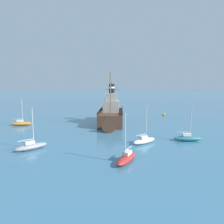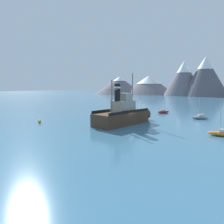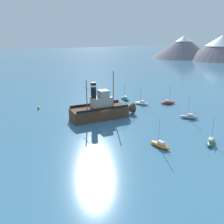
{
  "view_description": "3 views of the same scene",
  "coord_description": "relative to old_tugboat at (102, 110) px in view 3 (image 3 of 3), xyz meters",
  "views": [
    {
      "loc": [
        4.69,
        38.64,
        7.52
      ],
      "look_at": [
        -1.11,
        2.21,
        2.59
      ],
      "focal_mm": 32.0,
      "sensor_mm": 36.0,
      "label": 1
    },
    {
      "loc": [
        17.45,
        -33.5,
        7.24
      ],
      "look_at": [
        -3.91,
        0.38,
        2.16
      ],
      "focal_mm": 32.0,
      "sensor_mm": 36.0,
      "label": 2
    },
    {
      "loc": [
        37.96,
        -27.39,
        16.63
      ],
      "look_at": [
        1.4,
        1.06,
        1.83
      ],
      "focal_mm": 38.0,
      "sensor_mm": 36.0,
      "label": 3
    }
  ],
  "objects": [
    {
      "name": "sailboat_grey",
      "position": [
        11.78,
        14.27,
        -1.4
      ],
      "size": [
        3.76,
        3.05,
        4.9
      ],
      "color": "gray",
      "rests_on": "ground"
    },
    {
      "name": "sailboat_white",
      "position": [
        -2.17,
        13.96,
        -1.4
      ],
      "size": [
        3.87,
        2.76,
        4.9
      ],
      "color": "white",
      "rests_on": "ground"
    },
    {
      "name": "sailboat_red",
      "position": [
        1.58,
        19.78,
        -1.4
      ],
      "size": [
        3.13,
        3.72,
        4.9
      ],
      "color": "#B22823",
      "rests_on": "ground"
    },
    {
      "name": "sailboat_orange",
      "position": [
        17.09,
        -1.05,
        -1.4
      ],
      "size": [
        3.82,
        1.18,
        4.9
      ],
      "color": "orange",
      "rests_on": "ground"
    },
    {
      "name": "sailboat_teal",
      "position": [
        -8.41,
        13.76,
        -1.4
      ],
      "size": [
        3.92,
        1.68,
        4.9
      ],
      "color": "#23757A",
      "rests_on": "ground"
    },
    {
      "name": "old_tugboat",
      "position": [
        0.0,
        0.0,
        0.0
      ],
      "size": [
        6.74,
        14.79,
        9.9
      ],
      "color": "#4C3323",
      "rests_on": "ground"
    },
    {
      "name": "ground_plane",
      "position": [
        1.25,
        -0.4,
        -1.83
      ],
      "size": [
        600.0,
        600.0,
        0.0
      ],
      "primitive_type": "plane",
      "color": "teal"
    },
    {
      "name": "mooring_buoy",
      "position": [
        -14.6,
        -8.34,
        -1.51
      ],
      "size": [
        0.64,
        0.64,
        0.64
      ],
      "primitive_type": "sphere",
      "color": "orange",
      "rests_on": "ground"
    },
    {
      "name": "sailboat_green",
      "position": [
        21.4,
        6.31,
        -1.4
      ],
      "size": [
        2.49,
        3.93,
        4.9
      ],
      "color": "#286B3D",
      "rests_on": "ground"
    }
  ]
}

